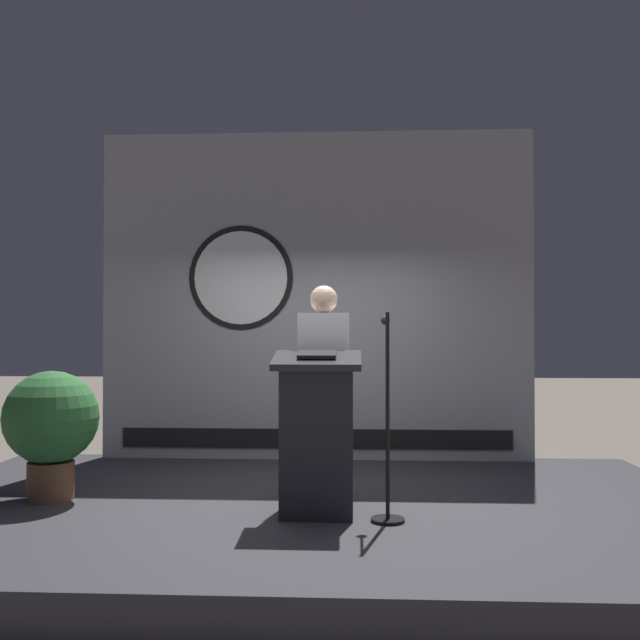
{
  "coord_description": "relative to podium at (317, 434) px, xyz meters",
  "views": [
    {
      "loc": [
        0.43,
        -5.52,
        1.62
      ],
      "look_at": [
        0.14,
        -0.02,
        1.72
      ],
      "focal_mm": 39.46,
      "sensor_mm": 36.0,
      "label": 1
    }
  ],
  "objects": [
    {
      "name": "podium",
      "position": [
        0.0,
        0.0,
        0.0
      ],
      "size": [
        0.64,
        0.5,
        1.2
      ],
      "color": "#26262B",
      "rests_on": "stage_platform"
    },
    {
      "name": "potted_plant",
      "position": [
        -2.14,
        0.37,
        0.02
      ],
      "size": [
        0.74,
        0.74,
        1.02
      ],
      "color": "brown",
      "rests_on": "stage_platform"
    },
    {
      "name": "banner_display",
      "position": [
        -0.16,
        2.26,
        1.12
      ],
      "size": [
        4.51,
        0.12,
        3.43
      ],
      "color": "#9E9EA3",
      "rests_on": "stage_platform"
    },
    {
      "name": "ground_plane",
      "position": [
        -0.14,
        0.42,
        -0.89
      ],
      "size": [
        40.0,
        40.0,
        0.0
      ],
      "primitive_type": "plane",
      "color": "#6B6056"
    },
    {
      "name": "speaker_person",
      "position": [
        0.03,
        0.48,
        0.28
      ],
      "size": [
        0.4,
        0.26,
        1.7
      ],
      "color": "black",
      "rests_on": "stage_platform"
    },
    {
      "name": "microphone_stand",
      "position": [
        0.5,
        -0.1,
        -0.07
      ],
      "size": [
        0.24,
        0.53,
        1.47
      ],
      "color": "black",
      "rests_on": "stage_platform"
    },
    {
      "name": "stage_platform",
      "position": [
        -0.14,
        0.42,
        -0.74
      ],
      "size": [
        6.4,
        4.0,
        0.3
      ],
      "primitive_type": "cube",
      "color": "#333338",
      "rests_on": "ground"
    }
  ]
}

